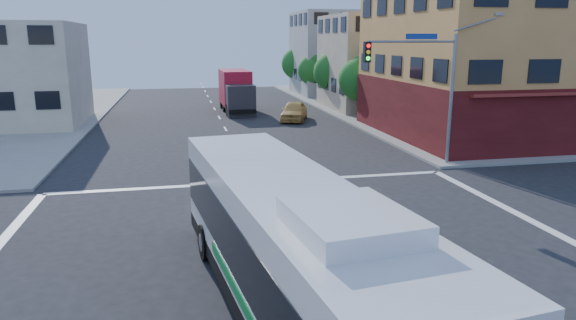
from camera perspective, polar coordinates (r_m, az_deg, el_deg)
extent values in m
plane|color=black|center=(15.95, 1.27, -11.60)|extent=(120.00, 120.00, 0.00)
cube|color=gray|center=(62.63, 26.05, 5.84)|extent=(50.00, 50.00, 0.15)
cube|color=#D4904C|center=(40.08, 24.29, 12.54)|extent=(18.00, 15.00, 14.00)
cube|color=#5D1517|center=(40.35, 23.62, 5.45)|extent=(18.09, 15.08, 4.00)
cube|color=#C5B696|center=(52.25, 11.18, 10.59)|extent=(12.00, 10.00, 9.00)
cube|color=#9C9D98|center=(65.35, 6.34, 11.68)|extent=(12.00, 10.00, 10.00)
cylinder|color=gray|center=(28.79, 17.66, 6.25)|extent=(0.18, 0.18, 7.00)
cylinder|color=gray|center=(27.24, 13.69, 12.67)|extent=(5.01, 0.62, 0.12)
cube|color=black|center=(26.04, 8.78, 11.77)|extent=(0.32, 0.30, 1.00)
sphere|color=#FF0C0C|center=(25.88, 8.94, 12.43)|extent=(0.20, 0.20, 0.20)
sphere|color=yellow|center=(25.89, 8.92, 11.76)|extent=(0.20, 0.20, 0.20)
sphere|color=#19FF33|center=(25.89, 8.90, 11.10)|extent=(0.20, 0.20, 0.20)
cube|color=navy|center=(27.50, 14.64, 13.14)|extent=(1.80, 0.22, 0.28)
cube|color=gray|center=(30.17, 22.32, 14.76)|extent=(0.50, 0.22, 0.14)
cylinder|color=#392414|center=(45.09, 7.83, 5.81)|extent=(0.28, 0.28, 1.92)
sphere|color=#1C5B1A|center=(44.85, 7.92, 8.86)|extent=(3.60, 3.60, 3.60)
sphere|color=#1C5B1A|center=(44.64, 8.58, 9.97)|extent=(2.52, 2.52, 2.52)
cylinder|color=#392414|center=(52.63, 4.89, 6.98)|extent=(0.28, 0.28, 1.99)
sphere|color=#1C5B1A|center=(52.42, 4.95, 9.71)|extent=(3.80, 3.80, 3.80)
sphere|color=#1C5B1A|center=(52.20, 5.49, 10.73)|extent=(2.66, 2.66, 2.66)
cylinder|color=#392414|center=(60.30, 2.69, 7.76)|extent=(0.28, 0.28, 1.89)
sphere|color=#1C5B1A|center=(60.12, 2.71, 9.94)|extent=(3.40, 3.40, 3.40)
sphere|color=#1C5B1A|center=(59.89, 3.17, 10.74)|extent=(2.38, 2.38, 2.38)
cylinder|color=#392414|center=(68.03, 0.98, 8.45)|extent=(0.28, 0.28, 2.03)
sphere|color=#1C5B1A|center=(67.86, 0.99, 10.65)|extent=(4.00, 4.00, 4.00)
sphere|color=#1C5B1A|center=(67.62, 1.39, 11.49)|extent=(2.80, 2.80, 2.80)
cube|color=black|center=(12.96, 0.07, -14.88)|extent=(4.36, 13.24, 0.49)
cube|color=silver|center=(12.39, 0.07, -9.47)|extent=(4.34, 13.21, 3.08)
cube|color=black|center=(12.31, 0.07, -8.65)|extent=(4.35, 12.83, 1.35)
cube|color=black|center=(18.23, -6.55, -1.78)|extent=(2.52, 0.38, 1.46)
cube|color=#E5590C|center=(18.02, -6.66, 1.57)|extent=(2.06, 0.31, 0.30)
cube|color=silver|center=(11.89, 0.07, -2.90)|extent=(4.25, 12.95, 0.13)
cube|color=silver|center=(8.96, 6.92, -6.73)|extent=(2.21, 2.60, 0.39)
cube|color=#03792D|center=(11.90, -5.60, -14.70)|extent=(0.76, 5.90, 0.30)
cube|color=#03792D|center=(12.75, 6.96, -12.75)|extent=(0.76, 5.90, 0.30)
cylinder|color=black|center=(16.34, -9.12, -8.99)|extent=(0.46, 1.16, 1.12)
cylinder|color=#99999E|center=(16.32, -9.65, -9.05)|extent=(0.11, 0.56, 0.56)
cylinder|color=black|center=(16.92, -0.40, -8.02)|extent=(0.46, 1.16, 1.12)
cylinder|color=#99999E|center=(16.97, 0.09, -7.96)|extent=(0.11, 0.56, 0.56)
cube|color=#29282D|center=(46.13, -5.30, 6.58)|extent=(2.49, 2.38, 2.78)
cube|color=black|center=(45.08, -5.14, 6.98)|extent=(2.25, 0.12, 1.07)
cube|color=#B1132A|center=(50.05, -5.93, 8.07)|extent=(2.64, 6.02, 3.21)
cube|color=black|center=(48.96, -5.71, 6.01)|extent=(2.47, 8.58, 0.32)
cylinder|color=black|center=(46.31, -6.69, 5.51)|extent=(0.31, 1.07, 1.07)
cylinder|color=black|center=(46.60, -3.94, 5.61)|extent=(0.31, 1.07, 1.07)
cylinder|color=black|center=(49.37, -7.08, 5.97)|extent=(0.31, 1.07, 1.07)
cylinder|color=black|center=(49.64, -4.49, 6.07)|extent=(0.31, 1.07, 1.07)
cylinder|color=black|center=(52.01, -7.38, 6.33)|extent=(0.31, 1.07, 1.07)
cylinder|color=black|center=(52.27, -4.91, 6.42)|extent=(0.31, 1.07, 1.07)
imported|color=gold|center=(43.48, 0.69, 5.46)|extent=(3.42, 5.14, 1.63)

